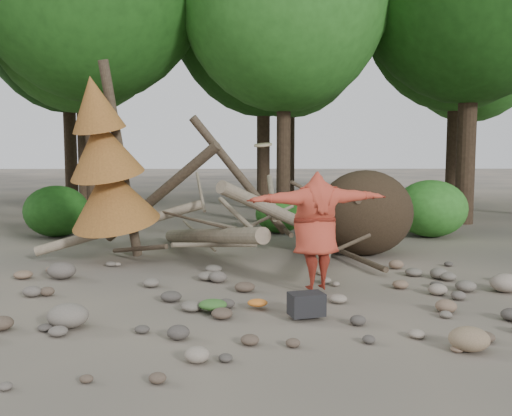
{
  "coord_description": "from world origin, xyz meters",
  "views": [
    {
      "loc": [
        -0.12,
        -8.77,
        2.48
      ],
      "look_at": [
        0.03,
        1.5,
        1.4
      ],
      "focal_mm": 40.0,
      "sensor_mm": 36.0,
      "label": 1
    }
  ],
  "objects": [
    {
      "name": "boulder_front_left",
      "position": [
        -2.62,
        -1.04,
        0.17
      ],
      "size": [
        0.57,
        0.51,
        0.34
      ],
      "primitive_type": "ellipsoid",
      "color": "#70675D",
      "rests_on": "ground"
    },
    {
      "name": "cloth_green",
      "position": [
        -0.65,
        -0.37,
        0.08
      ],
      "size": [
        0.43,
        0.36,
        0.16
      ],
      "primitive_type": "ellipsoid",
      "color": "#325F26",
      "rests_on": "ground"
    },
    {
      "name": "backpack",
      "position": [
        0.73,
        -0.7,
        0.17
      ],
      "size": [
        0.57,
        0.45,
        0.33
      ],
      "primitive_type": "cube",
      "rotation": [
        0.0,
        0.0,
        0.28
      ],
      "color": "black",
      "rests_on": "ground"
    },
    {
      "name": "boulder_mid_left",
      "position": [
        -3.67,
        1.94,
        0.16
      ],
      "size": [
        0.53,
        0.48,
        0.32
      ],
      "primitive_type": "ellipsoid",
      "color": "#5C544D",
      "rests_on": "ground"
    },
    {
      "name": "ground",
      "position": [
        0.0,
        0.0,
        0.0
      ],
      "size": [
        120.0,
        120.0,
        0.0
      ],
      "primitive_type": "plane",
      "color": "#514C44",
      "rests_on": "ground"
    },
    {
      "name": "boulder_front_right",
      "position": [
        2.6,
        -2.03,
        0.15
      ],
      "size": [
        0.5,
        0.45,
        0.3
      ],
      "primitive_type": "ellipsoid",
      "color": "#846E53",
      "rests_on": "ground"
    },
    {
      "name": "bush_right",
      "position": [
        5.0,
        7.0,
        0.8
      ],
      "size": [
        2.0,
        2.0,
        1.6
      ],
      "primitive_type": "ellipsoid",
      "color": "#317C26",
      "rests_on": "ground"
    },
    {
      "name": "cloth_orange",
      "position": [
        0.03,
        -0.19,
        0.06
      ],
      "size": [
        0.31,
        0.26,
        0.11
      ],
      "primitive_type": "ellipsoid",
      "color": "#C66922",
      "rests_on": "ground"
    },
    {
      "name": "boulder_mid_right",
      "position": [
        4.34,
        0.83,
        0.16
      ],
      "size": [
        0.53,
        0.48,
        0.32
      ],
      "primitive_type": "ellipsoid",
      "color": "gray",
      "rests_on": "ground"
    },
    {
      "name": "bush_left",
      "position": [
        -5.5,
        7.2,
        0.72
      ],
      "size": [
        1.8,
        1.8,
        1.44
      ],
      "primitive_type": "ellipsoid",
      "color": "#1D5216",
      "rests_on": "ground"
    },
    {
      "name": "frisbee_thrower",
      "position": [
        1.04,
        0.81,
        1.09
      ],
      "size": [
        2.57,
        1.28,
        2.5
      ],
      "color": "#AF3927",
      "rests_on": "ground"
    },
    {
      "name": "dead_conifer",
      "position": [
        -3.12,
        3.37,
        2.11
      ],
      "size": [
        2.06,
        2.16,
        4.35
      ],
      "color": "#4C3F30",
      "rests_on": "ground"
    },
    {
      "name": "bush_mid",
      "position": [
        0.8,
        7.8,
        0.56
      ],
      "size": [
        1.4,
        1.4,
        1.12
      ],
      "primitive_type": "ellipsoid",
      "color": "#27691E",
      "rests_on": "ground"
    },
    {
      "name": "deadfall_pile",
      "position": [
        2.02,
        4.24,
        0.95
      ],
      "size": [
        8.55,
        5.24,
        3.3
      ],
      "color": "#332619",
      "rests_on": "ground"
    }
  ]
}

